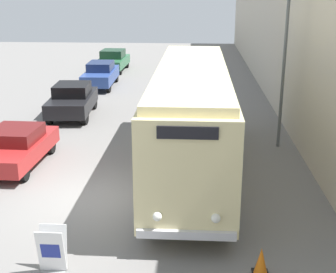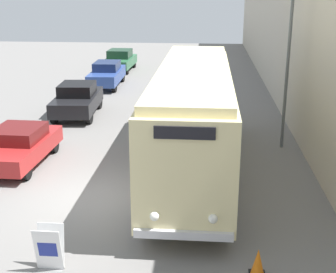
{
  "view_description": "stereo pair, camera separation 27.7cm",
  "coord_description": "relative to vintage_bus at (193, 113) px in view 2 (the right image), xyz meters",
  "views": [
    {
      "loc": [
        3.2,
        -12.54,
        6.05
      ],
      "look_at": [
        2.4,
        -0.24,
        2.08
      ],
      "focal_mm": 50.0,
      "sensor_mm": 36.0,
      "label": 1
    },
    {
      "loc": [
        3.47,
        -12.52,
        6.05
      ],
      "look_at": [
        2.4,
        -0.24,
        2.08
      ],
      "focal_mm": 50.0,
      "sensor_mm": 36.0,
      "label": 2
    }
  ],
  "objects": [
    {
      "name": "ground_plane",
      "position": [
        -3.0,
        -2.57,
        -2.02
      ],
      "size": [
        80.0,
        80.0,
        0.0
      ],
      "primitive_type": "plane",
      "color": "slate"
    },
    {
      "name": "building_wall_right",
      "position": [
        4.27,
        7.43,
        1.84
      ],
      "size": [
        0.3,
        60.0,
        7.72
      ],
      "color": "beige",
      "rests_on": "ground_plane"
    },
    {
      "name": "vintage_bus",
      "position": [
        0.0,
        0.0,
        0.0
      ],
      "size": [
        2.4,
        11.39,
        3.57
      ],
      "color": "black",
      "rests_on": "ground_plane"
    },
    {
      "name": "sign_board",
      "position": [
        -2.94,
        -6.27,
        -1.51
      ],
      "size": [
        0.61,
        0.39,
        1.05
      ],
      "color": "gray",
      "rests_on": "ground_plane"
    },
    {
      "name": "streetlamp",
      "position": [
        3.41,
        2.65,
        2.32
      ],
      "size": [
        0.36,
        0.36,
        6.73
      ],
      "color": "#595E60",
      "rests_on": "ground_plane"
    },
    {
      "name": "parked_car_near",
      "position": [
        -6.15,
        -0.01,
        -1.33
      ],
      "size": [
        1.97,
        4.11,
        1.33
      ],
      "rotation": [
        0.0,
        0.0,
        -0.03
      ],
      "color": "black",
      "rests_on": "ground_plane"
    },
    {
      "name": "parked_car_mid",
      "position": [
        -5.85,
        6.6,
        -1.21
      ],
      "size": [
        2.16,
        4.34,
        1.57
      ],
      "rotation": [
        0.0,
        0.0,
        0.07
      ],
      "color": "black",
      "rests_on": "ground_plane"
    },
    {
      "name": "parked_car_far",
      "position": [
        -5.89,
        13.58,
        -1.22
      ],
      "size": [
        1.85,
        4.66,
        1.55
      ],
      "rotation": [
        0.0,
        0.0,
        0.03
      ],
      "color": "black",
      "rests_on": "ground_plane"
    },
    {
      "name": "parked_car_distant",
      "position": [
        -6.16,
        19.43,
        -1.23
      ],
      "size": [
        1.97,
        4.41,
        1.55
      ],
      "rotation": [
        0.0,
        0.0,
        -0.02
      ],
      "color": "black",
      "rests_on": "ground_plane"
    },
    {
      "name": "traffic_cone",
      "position": [
        1.65,
        -6.11,
        -1.7
      ],
      "size": [
        0.36,
        0.36,
        0.64
      ],
      "color": "black",
      "rests_on": "ground_plane"
    }
  ]
}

